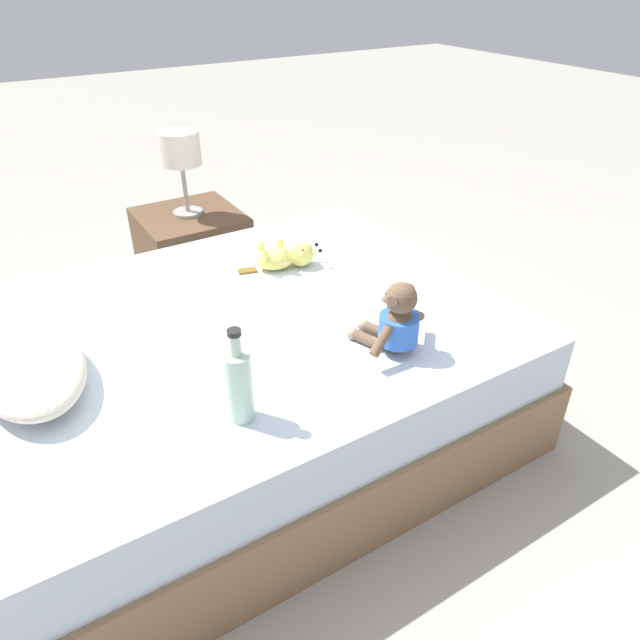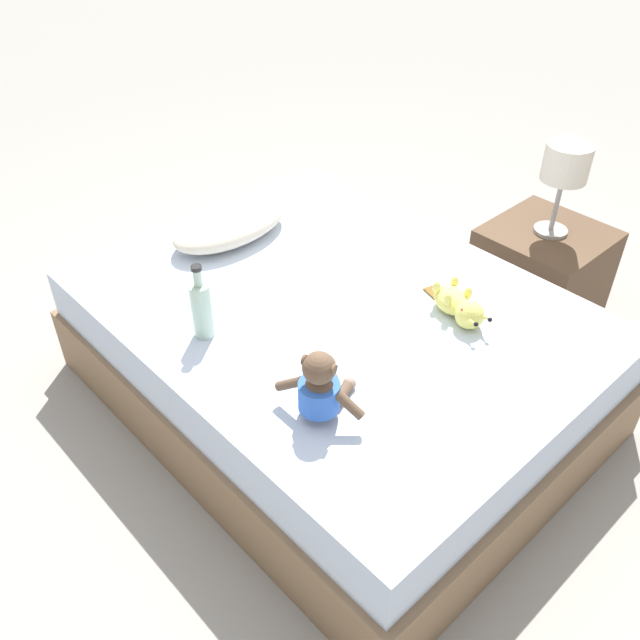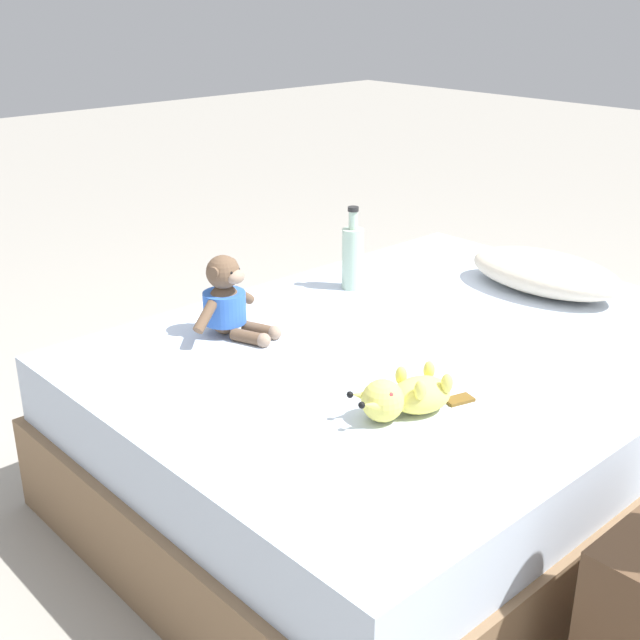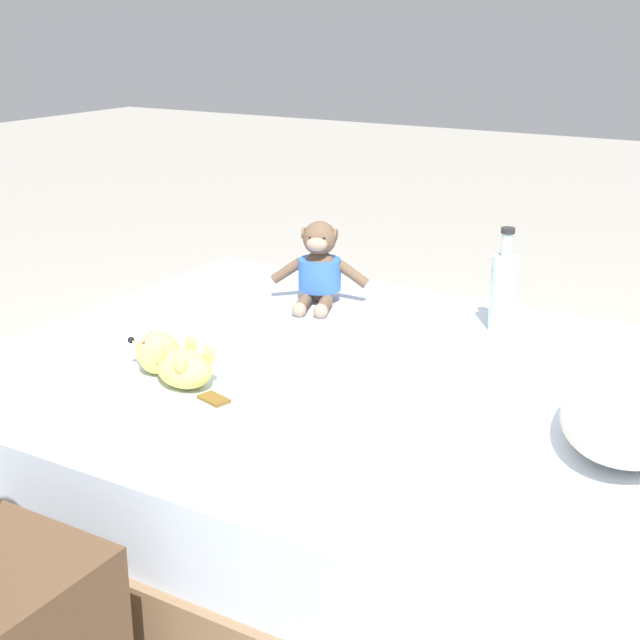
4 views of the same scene
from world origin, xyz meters
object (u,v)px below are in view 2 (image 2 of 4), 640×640
Objects in this scene: plush_monkey at (321,389)px; glass_bottle at (202,308)px; pillow at (230,224)px; plush_yellow_creature at (459,306)px; nightstand at (539,276)px; bed at (334,353)px; bedside_lamp at (566,167)px.

glass_bottle reaches higher than plush_monkey.
pillow reaches higher than plush_yellow_creature.
pillow is at bearing 140.26° from nightstand.
pillow is 1.64× the size of plush_yellow_creature.
bed is 3.91× the size of nightstand.
plush_monkey is 1.45m from bedside_lamp.
glass_bottle is (-0.70, 0.52, 0.06)m from plush_yellow_creature.
glass_bottle is 0.59× the size of nightstand.
glass_bottle is 1.57m from nightstand.
pillow is 1.92× the size of plush_monkey.
plush_yellow_creature is at bearing -36.62° from glass_bottle.
glass_bottle is (-0.04, 0.53, 0.01)m from plush_monkey.
plush_yellow_creature is 0.70× the size of nightstand.
nightstand is (1.02, -0.85, -0.31)m from pillow.
bed is 6.65× the size of glass_bottle.
plush_monkey reaches higher than nightstand.
bedside_lamp reaches higher than plush_monkey.
plush_monkey is (-0.41, -0.98, 0.03)m from pillow.
bed is 1.17m from bedside_lamp.
plush_yellow_creature reaches higher than nightstand.
plush_monkey reaches higher than pillow.
bed is at bearing 166.96° from bedside_lamp.
plush_yellow_creature is 1.19× the size of glass_bottle.
bed is 0.68m from pillow.
bed reaches higher than nightstand.
plush_yellow_creature is 0.83m from nightstand.
glass_bottle reaches higher than pillow.
plush_monkey is at bearing -112.81° from pillow.
nightstand is 1.20× the size of bedside_lamp.
bed is 3.41× the size of pillow.
glass_bottle is at bearing 93.89° from plush_monkey.
plush_yellow_creature is at bearing -171.74° from nightstand.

